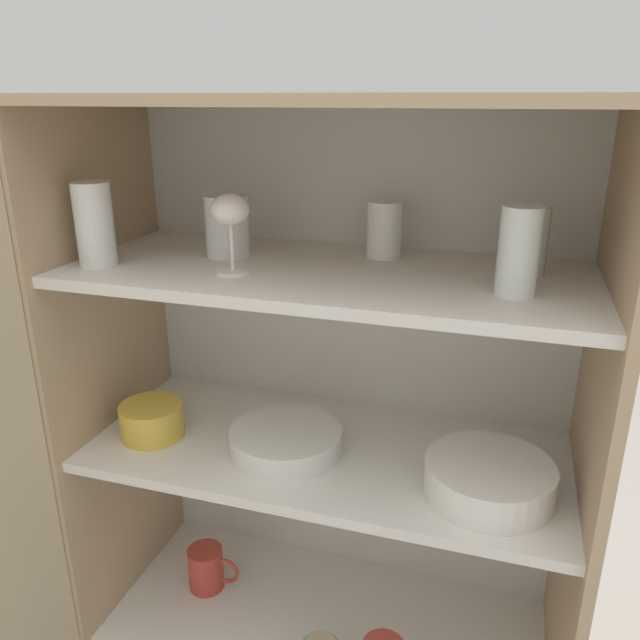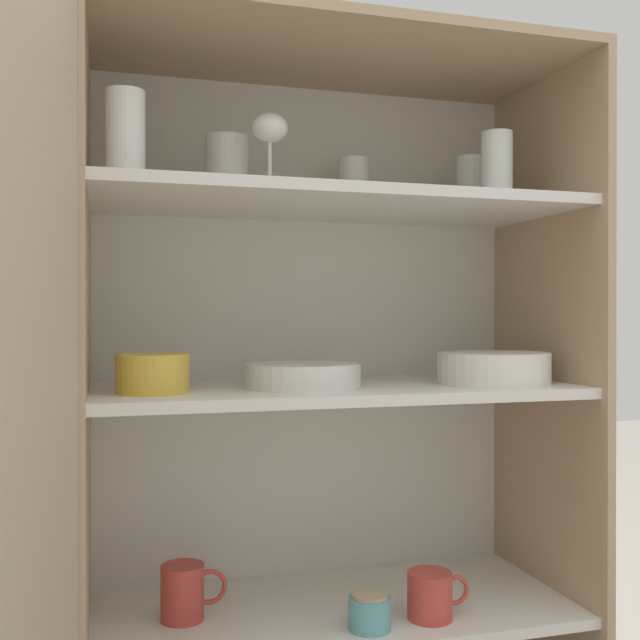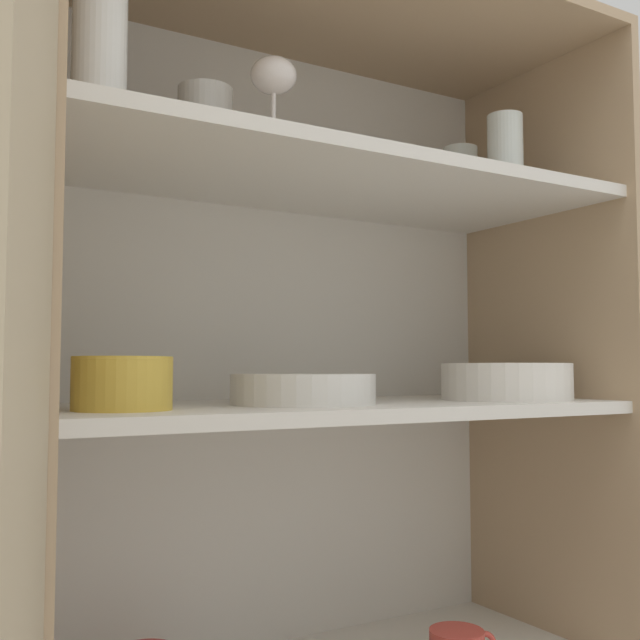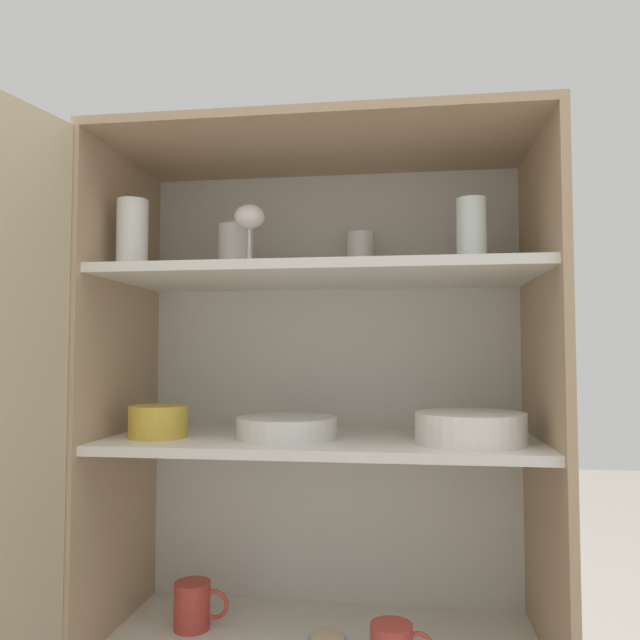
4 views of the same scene
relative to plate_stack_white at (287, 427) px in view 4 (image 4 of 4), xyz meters
name	(u,v)px [view 4 (image 4 of 4)]	position (x,y,z in m)	size (l,w,h in m)	color
cupboard_back_panel	(333,445)	(0.07, 0.24, -0.07)	(0.94, 0.02, 1.35)	silver
cupboard_side_left	(118,454)	(-0.39, 0.03, -0.07)	(0.02, 0.43, 1.35)	tan
cupboard_side_right	(545,464)	(0.53, 0.03, -0.07)	(0.02, 0.43, 1.35)	tan
cupboard_top_panel	(322,146)	(0.07, 0.03, 0.62)	(0.94, 0.43, 0.02)	tan
shelf_board_middle	(322,441)	(0.07, 0.03, -0.03)	(0.91, 0.40, 0.02)	silver
shelf_board_upper	(322,276)	(0.07, 0.03, 0.33)	(0.91, 0.40, 0.02)	silver
tumbler_glass_0	(472,248)	(0.40, 0.10, 0.39)	(0.07, 0.07, 0.11)	white
tumbler_glass_1	(236,250)	(-0.13, 0.07, 0.39)	(0.08, 0.08, 0.11)	white
tumbler_glass_2	(472,232)	(0.39, -0.03, 0.40)	(0.06, 0.06, 0.13)	white
tumbler_glass_3	(360,255)	(0.15, 0.14, 0.39)	(0.07, 0.07, 0.10)	white
tumbler_glass_4	(132,234)	(-0.32, -0.07, 0.41)	(0.07, 0.07, 0.15)	white
wine_glass_0	(250,221)	(-0.07, -0.04, 0.44)	(0.07, 0.07, 0.13)	silver
plate_stack_white	(287,427)	(0.00, 0.00, 0.00)	(0.21, 0.21, 0.04)	silver
mixing_bowl_large	(470,426)	(0.38, -0.03, 0.01)	(0.22, 0.22, 0.06)	silver
serving_bowl_small	(158,420)	(-0.28, -0.03, 0.01)	(0.13, 0.13, 0.07)	gold
coffee_mug_extra_1	(193,605)	(-0.22, 0.04, -0.40)	(0.12, 0.08, 0.10)	#BC3D33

